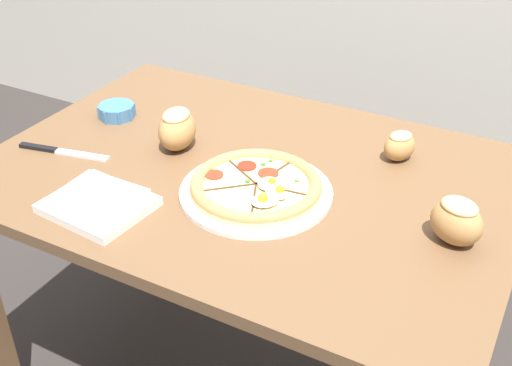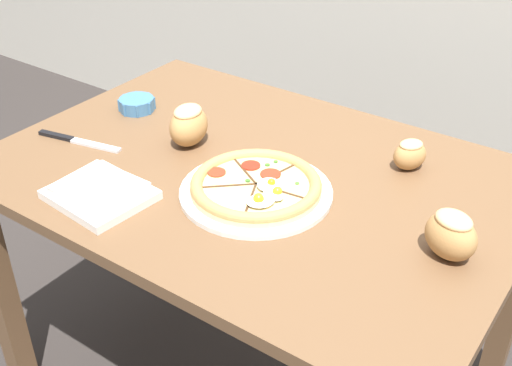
# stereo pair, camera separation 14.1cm
# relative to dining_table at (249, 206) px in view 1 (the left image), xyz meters

# --- Properties ---
(dining_table) EXTENTS (1.24, 0.86, 0.72)m
(dining_table) POSITION_rel_dining_table_xyz_m (0.00, 0.00, 0.00)
(dining_table) COLOR brown
(dining_table) RESTS_ON ground_plane
(pizza) EXTENTS (0.34, 0.34, 0.05)m
(pizza) POSITION_rel_dining_table_xyz_m (0.06, -0.08, 0.12)
(pizza) COLOR white
(pizza) RESTS_ON dining_table
(ramekin_bowl) EXTENTS (0.10, 0.10, 0.04)m
(ramekin_bowl) POSITION_rel_dining_table_xyz_m (-0.45, 0.08, 0.12)
(ramekin_bowl) COLOR teal
(ramekin_bowl) RESTS_ON dining_table
(napkin_folded) EXTENTS (0.23, 0.20, 0.04)m
(napkin_folded) POSITION_rel_dining_table_xyz_m (-0.21, -0.29, 0.12)
(napkin_folded) COLOR silver
(napkin_folded) RESTS_ON dining_table
(bread_piece_near) EXTENTS (0.10, 0.10, 0.07)m
(bread_piece_near) POSITION_rel_dining_table_xyz_m (0.29, 0.22, 0.14)
(bread_piece_near) COLOR #B27F47
(bread_piece_near) RESTS_ON dining_table
(bread_piece_mid) EXTENTS (0.13, 0.11, 0.10)m
(bread_piece_mid) POSITION_rel_dining_table_xyz_m (0.49, -0.04, 0.15)
(bread_piece_mid) COLOR #B27F47
(bread_piece_mid) RESTS_ON dining_table
(bread_piece_far) EXTENTS (0.10, 0.13, 0.10)m
(bread_piece_far) POSITION_rel_dining_table_xyz_m (-0.21, 0.01, 0.16)
(bread_piece_far) COLOR #B27F47
(bread_piece_far) RESTS_ON dining_table
(knife_main) EXTENTS (0.24, 0.07, 0.01)m
(knife_main) POSITION_rel_dining_table_xyz_m (-0.45, -0.14, 0.11)
(knife_main) COLOR silver
(knife_main) RESTS_ON dining_table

